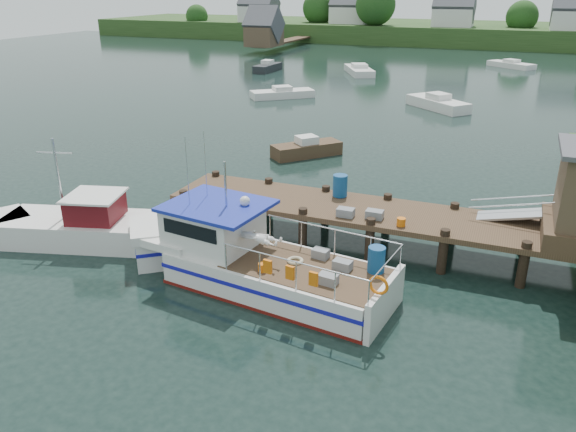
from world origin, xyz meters
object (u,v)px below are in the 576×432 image
at_px(dock, 515,206).
at_px(moored_a, 282,93).
at_px(work_boat, 77,226).
at_px(moored_d, 359,70).
at_px(moored_far, 511,65).
at_px(lobster_boat, 246,258).
at_px(moored_b, 438,103).
at_px(moored_rowboat, 307,149).
at_px(moored_e, 268,67).

relative_size(dock, moored_a, 3.14).
height_order(work_boat, moored_a, work_boat).
height_order(dock, moored_d, dock).
distance_m(moored_far, moored_a, 32.59).
distance_m(work_boat, moored_a, 30.16).
height_order(lobster_boat, moored_far, lobster_boat).
height_order(work_boat, moored_far, work_boat).
height_order(moored_far, moored_b, moored_b).
bearing_deg(lobster_boat, dock, 36.41).
bearing_deg(moored_rowboat, moored_e, 99.47).
relative_size(lobster_boat, moored_e, 2.16).
bearing_deg(dock, work_boat, -165.50).
bearing_deg(moored_rowboat, moored_d, 81.82).
height_order(moored_rowboat, moored_far, moored_rowboat).
relative_size(dock, moored_b, 3.06).
distance_m(dock, moored_e, 48.00).
relative_size(work_boat, moored_b, 1.40).
height_order(dock, moored_b, dock).
distance_m(moored_rowboat, moored_d, 32.32).
distance_m(moored_far, moored_e, 28.58).
height_order(moored_a, moored_d, moored_d).
height_order(lobster_boat, moored_a, lobster_boat).
height_order(moored_rowboat, moored_a, moored_rowboat).
distance_m(moored_rowboat, moored_a, 17.82).
height_order(lobster_boat, moored_rowboat, lobster_boat).
relative_size(moored_d, moored_e, 1.46).
bearing_deg(moored_e, lobster_boat, -74.95).
distance_m(dock, work_boat, 15.70).
bearing_deg(dock, lobster_boat, -151.00).
bearing_deg(dock, moored_far, 91.77).
relative_size(dock, work_boat, 2.19).
height_order(moored_a, moored_e, moored_e).
relative_size(lobster_boat, moored_rowboat, 2.57).
bearing_deg(work_boat, dock, -1.36).
bearing_deg(moored_rowboat, lobster_boat, -95.65).
relative_size(work_boat, moored_a, 1.44).
bearing_deg(moored_far, moored_a, -101.07).
distance_m(lobster_boat, moored_b, 30.57).
bearing_deg(moored_b, moored_e, 152.76).
xyz_separation_m(moored_d, moored_e, (-9.97, -2.10, 0.06)).
bearing_deg(lobster_boat, moored_far, 91.30).
bearing_deg(work_boat, moored_e, 89.07).
xyz_separation_m(moored_rowboat, moored_a, (-8.12, 15.87, -0.06)).
bearing_deg(work_boat, moored_rowboat, 58.11).
bearing_deg(lobster_boat, moored_rowboat, 110.11).
bearing_deg(lobster_boat, moored_b, 94.21).
height_order(moored_rowboat, moored_d, moored_rowboat).
bearing_deg(moored_rowboat, work_boat, -124.39).
xyz_separation_m(dock, moored_e, (-26.77, 39.80, -1.78)).
bearing_deg(moored_d, moored_b, -52.89).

